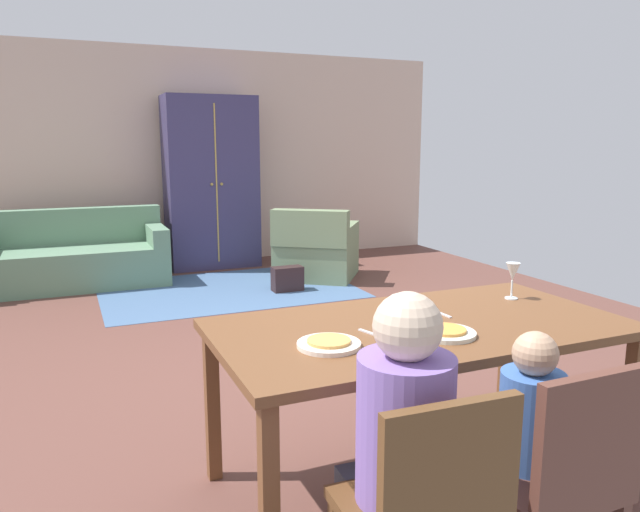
{
  "coord_description": "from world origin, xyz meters",
  "views": [
    {
      "loc": [
        -1.46,
        -3.73,
        1.54
      ],
      "look_at": [
        -0.02,
        -0.38,
        0.85
      ],
      "focal_mm": 33.73,
      "sensor_mm": 36.0,
      "label": 1
    }
  ],
  "objects_px": {
    "person_man": "(398,473)",
    "wine_glass": "(513,273)",
    "armoire": "(211,183)",
    "dining_chair_man": "(427,510)",
    "dining_table": "(421,339)",
    "plate_near_child": "(445,333)",
    "plate_near_man": "(329,345)",
    "armchair": "(316,251)",
    "dining_chair_child": "(559,473)",
    "person_child": "(521,465)",
    "couch": "(73,258)",
    "handbag": "(287,279)"
  },
  "relations": [
    {
      "from": "plate_near_man",
      "to": "dining_chair_man",
      "type": "relative_size",
      "value": 0.29
    },
    {
      "from": "person_child",
      "to": "dining_chair_child",
      "type": "bearing_deg",
      "value": -89.74
    },
    {
      "from": "armoire",
      "to": "plate_near_child",
      "type": "bearing_deg",
      "value": -93.26
    },
    {
      "from": "armchair",
      "to": "handbag",
      "type": "xyz_separation_m",
      "value": [
        -0.52,
        -0.46,
        -0.19
      ]
    },
    {
      "from": "plate_near_child",
      "to": "dining_chair_man",
      "type": "bearing_deg",
      "value": -127.73
    },
    {
      "from": "plate_near_man",
      "to": "plate_near_child",
      "type": "distance_m",
      "value": 0.5
    },
    {
      "from": "couch",
      "to": "handbag",
      "type": "height_order",
      "value": "couch"
    },
    {
      "from": "handbag",
      "to": "dining_chair_child",
      "type": "bearing_deg",
      "value": -99.04
    },
    {
      "from": "wine_glass",
      "to": "dining_chair_child",
      "type": "distance_m",
      "value": 1.26
    },
    {
      "from": "person_child",
      "to": "handbag",
      "type": "relative_size",
      "value": 2.89
    },
    {
      "from": "person_man",
      "to": "armoire",
      "type": "distance_m",
      "value": 5.99
    },
    {
      "from": "person_child",
      "to": "armchair",
      "type": "height_order",
      "value": "person_child"
    },
    {
      "from": "person_man",
      "to": "dining_chair_man",
      "type": "bearing_deg",
      "value": -91.72
    },
    {
      "from": "dining_chair_man",
      "to": "dining_table",
      "type": "bearing_deg",
      "value": 58.81
    },
    {
      "from": "dining_table",
      "to": "plate_near_child",
      "type": "distance_m",
      "value": 0.2
    },
    {
      "from": "dining_chair_man",
      "to": "couch",
      "type": "xyz_separation_m",
      "value": [
        -0.84,
        5.63,
        -0.19
      ]
    },
    {
      "from": "dining_chair_child",
      "to": "handbag",
      "type": "bearing_deg",
      "value": 80.96
    },
    {
      "from": "person_man",
      "to": "couch",
      "type": "relative_size",
      "value": 0.57
    },
    {
      "from": "couch",
      "to": "dining_chair_man",
      "type": "bearing_deg",
      "value": -81.53
    },
    {
      "from": "dining_chair_child",
      "to": "person_man",
      "type": "bearing_deg",
      "value": 160.54
    },
    {
      "from": "dining_chair_man",
      "to": "armoire",
      "type": "distance_m",
      "value": 6.17
    },
    {
      "from": "wine_glass",
      "to": "person_child",
      "type": "height_order",
      "value": "wine_glass"
    },
    {
      "from": "wine_glass",
      "to": "armoire",
      "type": "bearing_deg",
      "value": 93.83
    },
    {
      "from": "dining_table",
      "to": "plate_near_man",
      "type": "xyz_separation_m",
      "value": [
        -0.5,
        -0.12,
        0.08
      ]
    },
    {
      "from": "armchair",
      "to": "handbag",
      "type": "height_order",
      "value": "armchair"
    },
    {
      "from": "couch",
      "to": "armchair",
      "type": "bearing_deg",
      "value": -15.29
    },
    {
      "from": "person_man",
      "to": "handbag",
      "type": "distance_m",
      "value": 4.48
    },
    {
      "from": "plate_near_man",
      "to": "person_man",
      "type": "height_order",
      "value": "person_man"
    },
    {
      "from": "wine_glass",
      "to": "person_child",
      "type": "bearing_deg",
      "value": -127.87
    },
    {
      "from": "dining_chair_child",
      "to": "dining_chair_man",
      "type": "bearing_deg",
      "value": 179.99
    },
    {
      "from": "plate_near_man",
      "to": "dining_chair_child",
      "type": "height_order",
      "value": "dining_chair_child"
    },
    {
      "from": "wine_glass",
      "to": "dining_chair_child",
      "type": "height_order",
      "value": "wine_glass"
    },
    {
      "from": "armoire",
      "to": "armchair",
      "type": "bearing_deg",
      "value": -51.62
    },
    {
      "from": "person_man",
      "to": "handbag",
      "type": "height_order",
      "value": "person_man"
    },
    {
      "from": "plate_near_man",
      "to": "handbag",
      "type": "relative_size",
      "value": 0.78
    },
    {
      "from": "dining_chair_man",
      "to": "dining_chair_child",
      "type": "relative_size",
      "value": 1.0
    },
    {
      "from": "plate_near_child",
      "to": "wine_glass",
      "type": "distance_m",
      "value": 0.75
    },
    {
      "from": "person_man",
      "to": "wine_glass",
      "type": "bearing_deg",
      "value": 35.98
    },
    {
      "from": "dining_chair_man",
      "to": "couch",
      "type": "distance_m",
      "value": 5.7
    },
    {
      "from": "dining_table",
      "to": "armoire",
      "type": "distance_m",
      "value": 5.29
    },
    {
      "from": "dining_chair_child",
      "to": "armchair",
      "type": "height_order",
      "value": "dining_chair_child"
    },
    {
      "from": "dining_chair_man",
      "to": "armoire",
      "type": "height_order",
      "value": "armoire"
    },
    {
      "from": "plate_near_man",
      "to": "person_child",
      "type": "xyz_separation_m",
      "value": [
        0.5,
        -0.54,
        -0.34
      ]
    },
    {
      "from": "plate_near_man",
      "to": "armchair",
      "type": "distance_m",
      "value": 4.58
    },
    {
      "from": "dining_chair_child",
      "to": "armoire",
      "type": "xyz_separation_m",
      "value": [
        0.31,
        6.09,
        0.56
      ]
    },
    {
      "from": "dining_chair_man",
      "to": "person_child",
      "type": "distance_m",
      "value": 0.53
    },
    {
      "from": "dining_chair_child",
      "to": "person_child",
      "type": "bearing_deg",
      "value": 90.26
    },
    {
      "from": "person_man",
      "to": "plate_near_child",
      "type": "bearing_deg",
      "value": 43.61
    },
    {
      "from": "wine_glass",
      "to": "armoire",
      "type": "distance_m",
      "value": 5.1
    },
    {
      "from": "dining_chair_man",
      "to": "person_child",
      "type": "relative_size",
      "value": 0.94
    }
  ]
}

